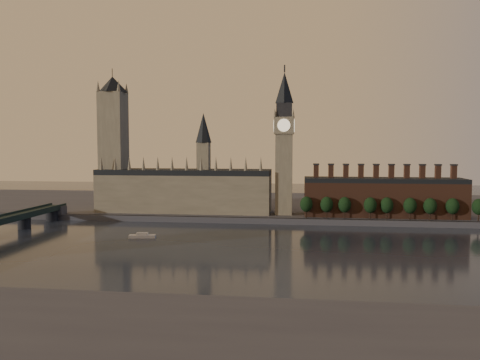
% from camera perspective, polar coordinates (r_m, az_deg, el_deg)
% --- Properties ---
extents(ground, '(900.00, 900.00, 0.00)m').
position_cam_1_polar(ground, '(235.04, 2.02, -8.92)').
color(ground, black).
rests_on(ground, ground).
extents(north_bank, '(900.00, 182.00, 4.00)m').
position_cam_1_polar(north_bank, '(409.87, 4.23, -3.09)').
color(north_bank, '#45454A').
rests_on(north_bank, ground).
extents(palace_of_westminster, '(130.00, 30.30, 74.00)m').
position_cam_1_polar(palace_of_westminster, '(354.73, -6.72, -1.02)').
color(palace_of_westminster, gray).
rests_on(palace_of_westminster, north_bank).
extents(victoria_tower, '(24.00, 24.00, 108.00)m').
position_cam_1_polar(victoria_tower, '(370.77, -15.17, 4.88)').
color(victoria_tower, gray).
rests_on(victoria_tower, north_bank).
extents(big_ben, '(15.00, 15.00, 107.00)m').
position_cam_1_polar(big_ben, '(338.37, 5.40, 4.71)').
color(big_ben, gray).
rests_on(big_ben, north_bank).
extents(chimney_block, '(110.00, 25.00, 37.00)m').
position_cam_1_polar(chimney_block, '(345.21, 17.05, -1.94)').
color(chimney_block, brown).
rests_on(chimney_block, north_bank).
extents(embankment_tree_0, '(8.60, 8.60, 14.88)m').
position_cam_1_polar(embankment_tree_0, '(324.58, 8.09, -2.95)').
color(embankment_tree_0, black).
rests_on(embankment_tree_0, north_bank).
extents(embankment_tree_1, '(8.60, 8.60, 14.88)m').
position_cam_1_polar(embankment_tree_1, '(325.52, 10.52, -2.96)').
color(embankment_tree_1, black).
rests_on(embankment_tree_1, north_bank).
extents(embankment_tree_2, '(8.60, 8.60, 14.88)m').
position_cam_1_polar(embankment_tree_2, '(326.75, 12.64, -2.96)').
color(embankment_tree_2, black).
rests_on(embankment_tree_2, north_bank).
extents(embankment_tree_3, '(8.60, 8.60, 14.88)m').
position_cam_1_polar(embankment_tree_3, '(328.53, 15.59, -2.97)').
color(embankment_tree_3, black).
rests_on(embankment_tree_3, north_bank).
extents(embankment_tree_4, '(8.60, 8.60, 14.88)m').
position_cam_1_polar(embankment_tree_4, '(331.46, 17.46, -2.95)').
color(embankment_tree_4, black).
rests_on(embankment_tree_4, north_bank).
extents(embankment_tree_5, '(8.60, 8.60, 14.88)m').
position_cam_1_polar(embankment_tree_5, '(333.94, 20.02, -2.96)').
color(embankment_tree_5, black).
rests_on(embankment_tree_5, north_bank).
extents(embankment_tree_6, '(8.60, 8.60, 14.88)m').
position_cam_1_polar(embankment_tree_6, '(336.50, 22.16, -2.96)').
color(embankment_tree_6, black).
rests_on(embankment_tree_6, north_bank).
extents(embankment_tree_7, '(8.60, 8.60, 14.88)m').
position_cam_1_polar(embankment_tree_7, '(341.50, 24.48, -2.93)').
color(embankment_tree_7, black).
rests_on(embankment_tree_7, north_bank).
extents(embankment_tree_8, '(8.60, 8.60, 14.88)m').
position_cam_1_polar(embankment_tree_8, '(345.40, 27.10, -2.93)').
color(embankment_tree_8, black).
rests_on(embankment_tree_8, north_bank).
extents(river_boat, '(15.67, 6.66, 3.04)m').
position_cam_1_polar(river_boat, '(279.29, -11.82, -6.68)').
color(river_boat, silver).
rests_on(river_boat, ground).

